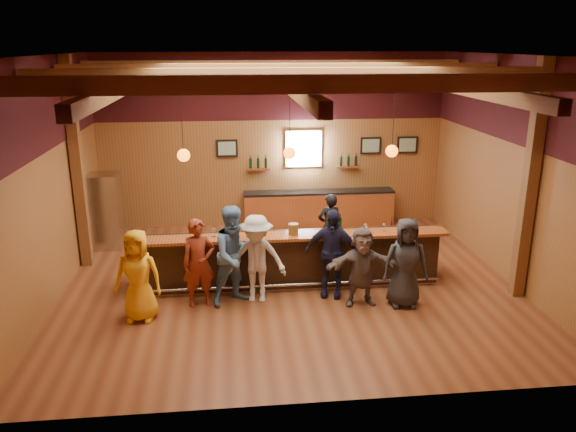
{
  "coord_description": "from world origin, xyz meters",
  "views": [
    {
      "loc": [
        -1.16,
        -10.51,
        4.73
      ],
      "look_at": [
        0.0,
        0.3,
        1.35
      ],
      "focal_mm": 35.0,
      "sensor_mm": 36.0,
      "label": 1
    }
  ],
  "objects_px": {
    "customer_orange": "(138,276)",
    "customer_redvest": "(199,263)",
    "customer_brown": "(362,266)",
    "customer_white": "(257,259)",
    "bar_counter": "(290,257)",
    "back_bar_cabinet": "(319,208)",
    "stainless_fridge": "(106,211)",
    "bottle_a": "(328,225)",
    "customer_navy": "(331,253)",
    "customer_dark": "(405,263)",
    "ice_bucket": "(293,229)",
    "bartender": "(329,227)",
    "customer_denim": "(235,255)"
  },
  "relations": [
    {
      "from": "customer_denim",
      "to": "bar_counter",
      "type": "bearing_deg",
      "value": 12.33
    },
    {
      "from": "stainless_fridge",
      "to": "customer_white",
      "type": "relative_size",
      "value": 1.06
    },
    {
      "from": "back_bar_cabinet",
      "to": "bottle_a",
      "type": "distance_m",
      "value": 3.87
    },
    {
      "from": "bar_counter",
      "to": "ice_bucket",
      "type": "bearing_deg",
      "value": -82.74
    },
    {
      "from": "customer_redvest",
      "to": "customer_dark",
      "type": "xyz_separation_m",
      "value": [
        3.78,
        -0.42,
        0.01
      ]
    },
    {
      "from": "bartender",
      "to": "customer_brown",
      "type": "bearing_deg",
      "value": 85.19
    },
    {
      "from": "customer_redvest",
      "to": "bottle_a",
      "type": "xyz_separation_m",
      "value": [
        2.53,
        0.75,
        0.41
      ]
    },
    {
      "from": "ice_bucket",
      "to": "customer_brown",
      "type": "bearing_deg",
      "value": -38.25
    },
    {
      "from": "stainless_fridge",
      "to": "customer_navy",
      "type": "bearing_deg",
      "value": -33.95
    },
    {
      "from": "bar_counter",
      "to": "customer_redvest",
      "type": "xyz_separation_m",
      "value": [
        -1.79,
        -0.94,
        0.32
      ]
    },
    {
      "from": "stainless_fridge",
      "to": "customer_white",
      "type": "bearing_deg",
      "value": -44.38
    },
    {
      "from": "bottle_a",
      "to": "customer_navy",
      "type": "bearing_deg",
      "value": -92.56
    },
    {
      "from": "customer_white",
      "to": "customer_navy",
      "type": "relative_size",
      "value": 0.98
    },
    {
      "from": "customer_white",
      "to": "customer_navy",
      "type": "height_order",
      "value": "customer_navy"
    },
    {
      "from": "customer_brown",
      "to": "bartender",
      "type": "bearing_deg",
      "value": 93.42
    },
    {
      "from": "back_bar_cabinet",
      "to": "customer_dark",
      "type": "bearing_deg",
      "value": -80.63
    },
    {
      "from": "customer_brown",
      "to": "bar_counter",
      "type": "bearing_deg",
      "value": 133.57
    },
    {
      "from": "customer_denim",
      "to": "stainless_fridge",
      "type": "bearing_deg",
      "value": 105.54
    },
    {
      "from": "stainless_fridge",
      "to": "ice_bucket",
      "type": "bearing_deg",
      "value": -33.55
    },
    {
      "from": "customer_orange",
      "to": "customer_dark",
      "type": "height_order",
      "value": "customer_dark"
    },
    {
      "from": "bar_counter",
      "to": "customer_redvest",
      "type": "bearing_deg",
      "value": -152.31
    },
    {
      "from": "customer_dark",
      "to": "customer_denim",
      "type": "bearing_deg",
      "value": 177.71
    },
    {
      "from": "bar_counter",
      "to": "bartender",
      "type": "height_order",
      "value": "bartender"
    },
    {
      "from": "back_bar_cabinet",
      "to": "customer_brown",
      "type": "distance_m",
      "value": 4.8
    },
    {
      "from": "customer_orange",
      "to": "customer_redvest",
      "type": "xyz_separation_m",
      "value": [
        1.03,
        0.47,
        0.0
      ]
    },
    {
      "from": "customer_denim",
      "to": "customer_orange",
      "type": "bearing_deg",
      "value": 170.37
    },
    {
      "from": "customer_redvest",
      "to": "customer_dark",
      "type": "distance_m",
      "value": 3.81
    },
    {
      "from": "bar_counter",
      "to": "back_bar_cabinet",
      "type": "bearing_deg",
      "value": 71.66
    },
    {
      "from": "back_bar_cabinet",
      "to": "ice_bucket",
      "type": "xyz_separation_m",
      "value": [
        -1.14,
        -3.88,
        0.74
      ]
    },
    {
      "from": "customer_orange",
      "to": "bottle_a",
      "type": "bearing_deg",
      "value": 26.36
    },
    {
      "from": "customer_brown",
      "to": "customer_white",
      "type": "bearing_deg",
      "value": 168.7
    },
    {
      "from": "ice_bucket",
      "to": "bartender",
      "type": "bearing_deg",
      "value": 55.4
    },
    {
      "from": "customer_orange",
      "to": "bottle_a",
      "type": "relative_size",
      "value": 4.58
    },
    {
      "from": "bar_counter",
      "to": "bartender",
      "type": "relative_size",
      "value": 4.13
    },
    {
      "from": "bar_counter",
      "to": "stainless_fridge",
      "type": "distance_m",
      "value": 4.81
    },
    {
      "from": "customer_denim",
      "to": "bottle_a",
      "type": "xyz_separation_m",
      "value": [
        1.86,
        0.7,
        0.3
      ]
    },
    {
      "from": "customer_brown",
      "to": "bartender",
      "type": "distance_m",
      "value": 2.36
    },
    {
      "from": "customer_redvest",
      "to": "bartender",
      "type": "distance_m",
      "value": 3.49
    },
    {
      "from": "customer_dark",
      "to": "bottle_a",
      "type": "relative_size",
      "value": 4.66
    },
    {
      "from": "customer_navy",
      "to": "bartender",
      "type": "distance_m",
      "value": 1.96
    },
    {
      "from": "customer_white",
      "to": "bartender",
      "type": "relative_size",
      "value": 1.12
    },
    {
      "from": "customer_orange",
      "to": "bartender",
      "type": "bearing_deg",
      "value": 40.89
    },
    {
      "from": "customer_redvest",
      "to": "customer_navy",
      "type": "height_order",
      "value": "customer_navy"
    },
    {
      "from": "stainless_fridge",
      "to": "customer_brown",
      "type": "relative_size",
      "value": 1.19
    },
    {
      "from": "customer_dark",
      "to": "ice_bucket",
      "type": "bearing_deg",
      "value": 157.91
    },
    {
      "from": "bar_counter",
      "to": "customer_orange",
      "type": "distance_m",
      "value": 3.16
    },
    {
      "from": "customer_dark",
      "to": "bottle_a",
      "type": "bearing_deg",
      "value": 143.29
    },
    {
      "from": "customer_orange",
      "to": "customer_redvest",
      "type": "distance_m",
      "value": 1.13
    },
    {
      "from": "bar_counter",
      "to": "customer_denim",
      "type": "relative_size",
      "value": 3.32
    },
    {
      "from": "customer_orange",
      "to": "back_bar_cabinet",
      "type": "bearing_deg",
      "value": 58.73
    }
  ]
}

